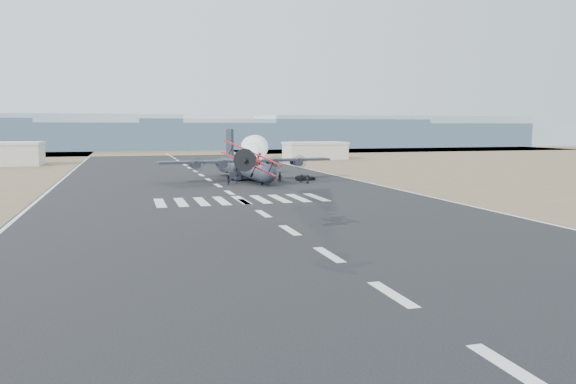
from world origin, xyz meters
name	(u,v)px	position (x,y,z in m)	size (l,w,h in m)	color
ground	(392,294)	(0.00, 0.00, 0.00)	(500.00, 500.00, 0.00)	black
scrub_far	(163,151)	(0.00, 230.00, 0.00)	(500.00, 80.00, 0.00)	brown
runway_markings	(229,193)	(0.00, 60.00, 0.01)	(60.00, 260.00, 0.01)	silver
ridge_seg_c	(18,132)	(-65.00, 260.00, 8.50)	(150.00, 50.00, 17.00)	#8BA1B0
ridge_seg_d	(159,136)	(0.00, 260.00, 6.50)	(150.00, 50.00, 13.00)	#8BA1B0
ridge_seg_e	(282,134)	(65.00, 260.00, 7.50)	(150.00, 50.00, 15.00)	#8BA1B0
ridge_seg_f	(392,131)	(130.00, 260.00, 8.50)	(150.00, 50.00, 17.00)	#8BA1B0
ridge_seg_g	(490,135)	(195.00, 260.00, 6.50)	(150.00, 50.00, 13.00)	#8BA1B0
hangar_right	(315,150)	(46.00, 150.00, 3.01)	(20.50, 12.50, 5.90)	#B5AEA0
aerobatic_biplane	(251,161)	(-4.62, 21.87, 7.64)	(5.79, 5.74, 3.71)	#B70C1B
smoke_trail	(254,149)	(1.28, 46.62, 7.86)	(8.95, 30.24, 3.89)	white
transport_aircraft	(244,167)	(7.03, 81.69, 2.71)	(36.51, 29.98, 10.53)	black
support_vehicle	(306,177)	(19.09, 77.33, 0.59)	(1.95, 4.22, 1.17)	black
crew_a	(269,179)	(9.94, 71.92, 0.92)	(0.67, 0.55, 1.84)	black
crew_b	(280,177)	(13.23, 76.05, 0.95)	(0.92, 0.57, 1.89)	black
crew_c	(237,178)	(4.31, 75.56, 0.91)	(1.17, 0.54, 1.81)	black
crew_d	(259,177)	(9.32, 77.93, 0.87)	(1.03, 0.52, 1.75)	black
crew_e	(307,179)	(17.40, 71.01, 0.87)	(0.85, 0.52, 1.74)	black
crew_f	(301,179)	(16.63, 72.55, 0.83)	(1.55, 0.50, 1.67)	black
crew_g	(279,178)	(12.74, 74.72, 0.84)	(0.61, 0.50, 1.67)	black
crew_h	(228,180)	(2.17, 73.17, 0.88)	(0.86, 0.53, 1.77)	black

